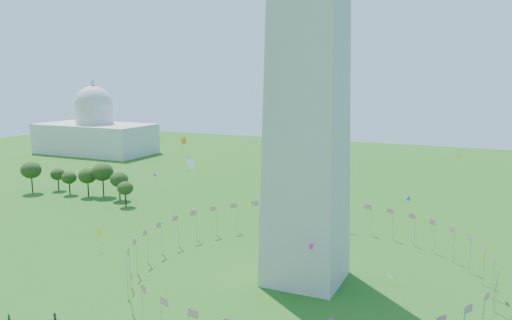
% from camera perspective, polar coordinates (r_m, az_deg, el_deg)
% --- Properties ---
extents(flag_ring, '(80.24, 80.24, 9.00)m').
position_cam_1_polar(flag_ring, '(118.22, 5.67, -11.40)').
color(flag_ring, silver).
rests_on(flag_ring, ground).
extents(capitol_building, '(70.00, 35.00, 46.00)m').
position_cam_1_polar(capitol_building, '(319.30, -18.00, 4.84)').
color(capitol_building, beige).
rests_on(capitol_building, ground).
extents(kites_aloft, '(123.43, 66.33, 38.46)m').
position_cam_1_polar(kites_aloft, '(85.81, 10.25, -10.30)').
color(kites_aloft, white).
rests_on(kites_aloft, ground).
extents(tree_line_west, '(55.30, 15.84, 13.01)m').
position_cam_1_polar(tree_line_west, '(207.51, -19.29, -2.39)').
color(tree_line_west, '#304E1A').
rests_on(tree_line_west, ground).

